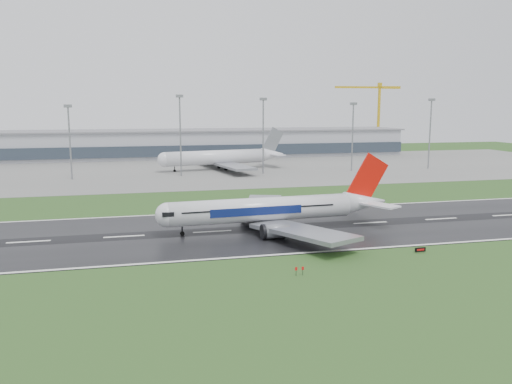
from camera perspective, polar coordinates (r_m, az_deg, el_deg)
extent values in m
plane|color=#234619|center=(124.78, 4.26, -3.94)|extent=(520.00, 520.00, 0.00)
cube|color=black|center=(124.77, 4.26, -3.91)|extent=(400.00, 45.00, 0.10)
cube|color=slate|center=(245.19, -4.56, 2.67)|extent=(400.00, 130.00, 0.08)
cube|color=#9799A2|center=(303.69, -6.32, 5.35)|extent=(240.00, 36.00, 15.00)
cylinder|color=gray|center=(217.63, -19.97, 5.05)|extent=(0.64, 0.64, 28.59)
cylinder|color=gray|center=(216.85, -8.40, 6.03)|extent=(0.64, 0.64, 32.64)
cylinder|color=gray|center=(222.77, 0.80, 6.08)|extent=(0.64, 0.64, 31.54)
cylinder|color=gray|center=(236.39, 10.67, 5.88)|extent=(0.64, 0.64, 29.64)
cylinder|color=gray|center=(254.60, 18.76, 6.00)|extent=(0.64, 0.64, 31.53)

